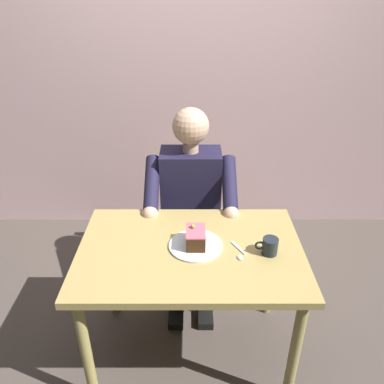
# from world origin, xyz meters

# --- Properties ---
(ground_plane) EXTENTS (14.00, 14.00, 0.00)m
(ground_plane) POSITION_xyz_m (0.00, 0.00, 0.00)
(ground_plane) COLOR #50453F
(cafe_rear_panel) EXTENTS (6.40, 0.12, 3.00)m
(cafe_rear_panel) POSITION_xyz_m (0.00, -1.39, 1.50)
(cafe_rear_panel) COLOR beige
(cafe_rear_panel) RESTS_ON ground
(dining_table) EXTENTS (1.06, 0.70, 0.71)m
(dining_table) POSITION_xyz_m (0.00, 0.00, 0.62)
(dining_table) COLOR tan
(dining_table) RESTS_ON ground
(chair) EXTENTS (0.42, 0.42, 0.90)m
(chair) POSITION_xyz_m (0.00, -0.70, 0.50)
(chair) COLOR #A38847
(chair) RESTS_ON ground
(seated_person) EXTENTS (0.53, 0.58, 1.21)m
(seated_person) POSITION_xyz_m (-0.00, -0.52, 0.63)
(seated_person) COLOR #1E1B36
(seated_person) RESTS_ON ground
(dessert_plate) EXTENTS (0.26, 0.26, 0.01)m
(dessert_plate) POSITION_xyz_m (-0.02, -0.02, 0.72)
(dessert_plate) COLOR white
(dessert_plate) RESTS_ON dining_table
(cake_slice) EXTENTS (0.09, 0.13, 0.10)m
(cake_slice) POSITION_xyz_m (-0.02, -0.02, 0.76)
(cake_slice) COLOR #3F2411
(cake_slice) RESTS_ON dessert_plate
(coffee_cup) EXTENTS (0.11, 0.07, 0.08)m
(coffee_cup) POSITION_xyz_m (-0.36, 0.04, 0.75)
(coffee_cup) COLOR #1F252F
(coffee_cup) RESTS_ON dining_table
(dessert_spoon) EXTENTS (0.06, 0.14, 0.01)m
(dessert_spoon) POSITION_xyz_m (-0.23, 0.04, 0.72)
(dessert_spoon) COLOR silver
(dessert_spoon) RESTS_ON dining_table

